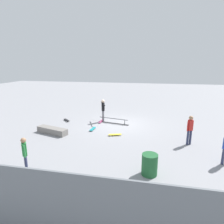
# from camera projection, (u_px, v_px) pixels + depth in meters

# --- Properties ---
(ground_plane) EXTENTS (60.00, 60.00, 0.00)m
(ground_plane) POSITION_uv_depth(u_px,v_px,m) (119.00, 124.00, 14.28)
(ground_plane) COLOR gray
(grind_rail) EXTENTS (2.41, 0.74, 0.40)m
(grind_rail) POSITION_uv_depth(u_px,v_px,m) (113.00, 121.00, 14.37)
(grind_rail) COLOR black
(grind_rail) RESTS_ON ground_plane
(skate_ledge) EXTENTS (2.20, 1.11, 0.39)m
(skate_ledge) POSITION_uv_depth(u_px,v_px,m) (52.00, 131.00, 12.32)
(skate_ledge) COLOR gray
(skate_ledge) RESTS_ON ground_plane
(skater_main) EXTENTS (0.63, 1.30, 1.72)m
(skater_main) POSITION_uv_depth(u_px,v_px,m) (103.00, 109.00, 14.59)
(skater_main) COLOR slate
(skater_main) RESTS_ON ground_plane
(skateboard_main) EXTENTS (0.31, 0.82, 0.09)m
(skateboard_main) POSITION_uv_depth(u_px,v_px,m) (101.00, 121.00, 14.71)
(skateboard_main) COLOR #E05993
(skateboard_main) RESTS_ON ground_plane
(bystander_red_shirt) EXTENTS (0.37, 0.26, 1.64)m
(bystander_red_shirt) POSITION_uv_depth(u_px,v_px,m) (190.00, 129.00, 10.47)
(bystander_red_shirt) COLOR #2D3351
(bystander_red_shirt) RESTS_ON ground_plane
(bystander_green_shirt) EXTENTS (0.26, 0.32, 1.52)m
(bystander_green_shirt) POSITION_uv_depth(u_px,v_px,m) (25.00, 153.00, 7.76)
(bystander_green_shirt) COLOR #2D3351
(bystander_green_shirt) RESTS_ON ground_plane
(loose_skateboard_yellow) EXTENTS (0.82, 0.44, 0.09)m
(loose_skateboard_yellow) POSITION_uv_depth(u_px,v_px,m) (115.00, 135.00, 11.96)
(loose_skateboard_yellow) COLOR yellow
(loose_skateboard_yellow) RESTS_ON ground_plane
(loose_skateboard_black) EXTENTS (0.72, 0.70, 0.09)m
(loose_skateboard_black) POSITION_uv_depth(u_px,v_px,m) (66.00, 120.00, 15.01)
(loose_skateboard_black) COLOR black
(loose_skateboard_black) RESTS_ON ground_plane
(loose_skateboard_teal) EXTENTS (0.30, 0.81, 0.09)m
(loose_skateboard_teal) POSITION_uv_depth(u_px,v_px,m) (93.00, 129.00, 13.00)
(loose_skateboard_teal) COLOR teal
(loose_skateboard_teal) RESTS_ON ground_plane
(trash_bin) EXTENTS (0.63, 0.63, 0.88)m
(trash_bin) POSITION_uv_depth(u_px,v_px,m) (150.00, 165.00, 7.71)
(trash_bin) COLOR #1E592D
(trash_bin) RESTS_ON ground_plane
(back_fence) EXTENTS (24.00, 0.06, 2.00)m
(back_fence) POSITION_uv_depth(u_px,v_px,m) (52.00, 207.00, 4.66)
(back_fence) COLOR slate
(back_fence) RESTS_ON ground_plane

